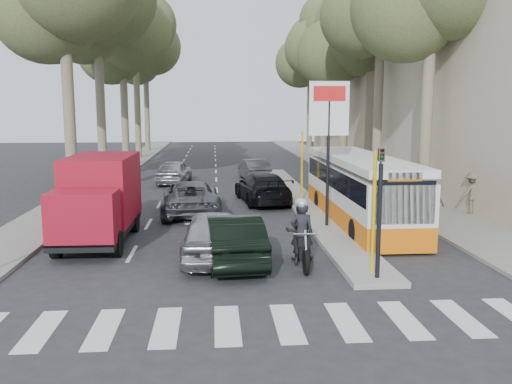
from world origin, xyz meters
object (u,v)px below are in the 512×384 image
silver_hatchback (213,234)px  city_bus (359,187)px  dark_hatchback (233,239)px  motorcycle (301,234)px  red_truck (99,197)px

silver_hatchback → city_bus: city_bus is taller
dark_hatchback → city_bus: city_bus is taller
silver_hatchback → motorcycle: (2.60, -0.74, 0.14)m
red_truck → motorcycle: red_truck is taller
dark_hatchback → red_truck: 5.45m
red_truck → silver_hatchback: bearing=-32.0°
red_truck → city_bus: bearing=14.8°
silver_hatchback → city_bus: 7.74m
red_truck → motorcycle: size_ratio=2.33×
city_bus → motorcycle: 6.62m
city_bus → red_truck: bearing=-165.9°
dark_hatchback → city_bus: bearing=-138.7°
silver_hatchback → motorcycle: size_ratio=1.92×
city_bus → motorcycle: (-3.30, -5.71, -0.52)m
motorcycle → silver_hatchback: bearing=165.1°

